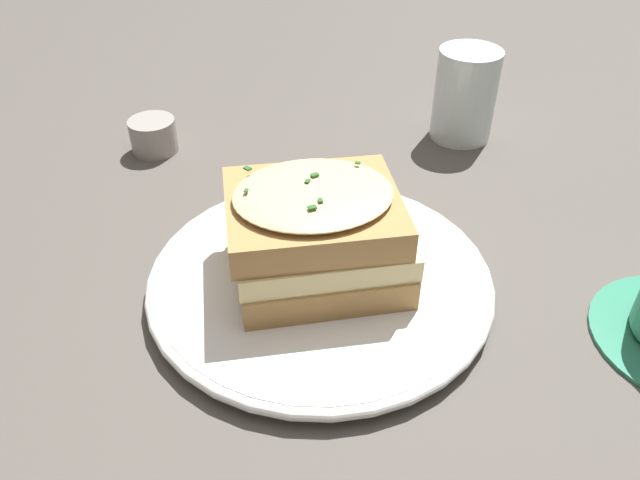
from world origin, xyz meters
The scene contains 5 objects.
ground_plane centered at (0.00, 0.00, 0.00)m, with size 2.40×2.40×0.00m, color #514C47.
dinner_plate centered at (-0.02, 0.01, 0.01)m, with size 0.27×0.27×0.02m.
sandwich centered at (-0.02, 0.01, 0.05)m, with size 0.17×0.17×0.08m.
water_glass centered at (0.03, -0.28, 0.05)m, with size 0.07×0.07×0.10m, color silver.
condiment_pot centered at (0.25, -0.03, 0.02)m, with size 0.05×0.05×0.04m, color gray.
Camera 1 is at (-0.27, 0.28, 0.33)m, focal length 35.00 mm.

